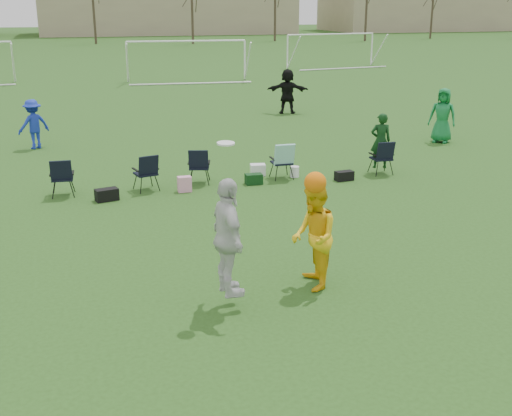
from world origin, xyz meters
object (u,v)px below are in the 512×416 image
object	(u,v)px
center_contest	(277,236)
goal_mid	(187,49)
fielder_green_far	(442,115)
goal_right	(331,41)
fielder_blue	(33,124)
fielder_black	(287,91)

from	to	relation	value
center_contest	goal_mid	size ratio (longest dim) A/B	0.37
goal_mid	center_contest	bearing A→B (deg)	-93.19
fielder_green_far	goal_right	size ratio (longest dim) A/B	0.26
fielder_blue	fielder_green_far	world-z (taller)	fielder_green_far
fielder_green_far	goal_mid	bearing A→B (deg)	146.19
fielder_blue	fielder_green_far	size ratio (longest dim) A/B	0.87
fielder_green_far	goal_right	world-z (taller)	goal_right
fielder_green_far	goal_right	xyz separation A→B (m)	(6.66, 26.74, 0.98)
fielder_black	goal_right	distance (m)	21.87
fielder_black	goal_right	xyz separation A→B (m)	(9.91, 19.48, 0.95)
fielder_green_far	center_contest	world-z (taller)	center_contest
fielder_green_far	center_contest	bearing A→B (deg)	-90.30
fielder_blue	goal_right	bearing A→B (deg)	-158.26
fielder_blue	fielder_black	size ratio (longest dim) A/B	0.84
fielder_blue	center_contest	distance (m)	13.74
fielder_green_far	fielder_black	world-z (taller)	fielder_black
center_contest	goal_right	size ratio (longest dim) A/B	0.37
goal_mid	fielder_black	bearing A→B (deg)	-77.18
fielder_black	goal_mid	distance (m)	13.67
fielder_blue	fielder_black	xyz separation A→B (m)	(10.37, 4.49, 0.15)
fielder_blue	goal_mid	world-z (taller)	goal_mid
fielder_blue	fielder_green_far	bearing A→B (deg)	140.48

